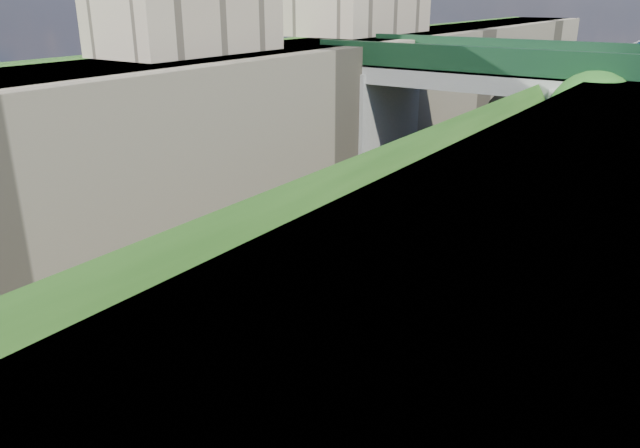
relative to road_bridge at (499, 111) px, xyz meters
The scene contains 14 objects.
trackbed 5.72m from the road_bridge, 103.28° to the right, with size 10.00×90.00×0.20m, color #473F38.
retaining_wall 7.61m from the road_bridge, 148.17° to the right, with size 1.00×90.00×7.00m, color #756B56.
street_plateau_left 10.73m from the road_bridge, 158.09° to the right, with size 6.00×90.00×7.00m, color #262628.
embankment_slope 8.84m from the road_bridge, 62.51° to the right, with size 4.48×90.00×6.36m.
track_left 6.27m from the road_bridge, 126.35° to the right, with size 2.50×90.00×0.20m.
track_right 5.54m from the road_bridge, 86.34° to the right, with size 2.50×90.00×0.20m.
road_bridge is the anchor object (origin of this frame).
building_near 15.27m from the road_bridge, 136.24° to the right, with size 4.00×8.00×4.00m, color gray.
tree 5.86m from the road_bridge, 31.59° to the right, with size 3.60×3.80×6.60m.
locomotive 15.47m from the road_bridge, 89.04° to the right, with size 3.10×10.22×3.83m.
tender 8.33m from the road_bridge, 88.16° to the right, with size 2.70×6.00×3.05m.
coach_front 5.08m from the road_bridge, 86.85° to the left, with size 2.90×18.00×3.70m.
coach_middle 23.53m from the road_bridge, 89.37° to the left, with size 2.90×18.00×3.70m.
coach_rear 42.30m from the road_bridge, 89.65° to the left, with size 2.90×18.00×3.70m.
Camera 1 is at (10.74, -5.88, 9.43)m, focal length 35.00 mm.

